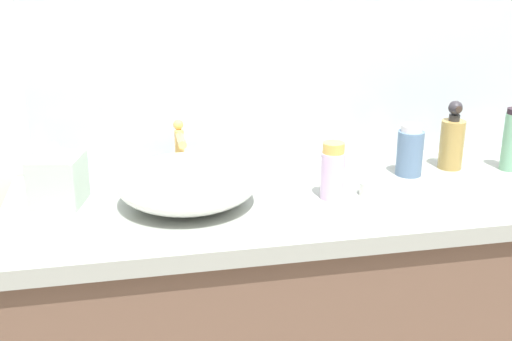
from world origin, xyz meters
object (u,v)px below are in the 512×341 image
spray_can (512,140)px  sink_basin (187,183)px  tissue_box (58,177)px  candle_jar (371,188)px  lotion_bottle (410,151)px  perfume_bottle (333,171)px  soap_dispenser (452,140)px

spray_can → sink_basin: bearing=-175.3°
tissue_box → candle_jar: size_ratio=2.78×
sink_basin → tissue_box: 0.32m
lotion_bottle → perfume_bottle: size_ratio=0.98×
sink_basin → spray_can: bearing=4.7°
lotion_bottle → spray_can: (0.30, -0.02, 0.02)m
perfume_bottle → spray_can: size_ratio=0.82×
tissue_box → candle_jar: tissue_box is taller
soap_dispenser → tissue_box: 1.09m
soap_dispenser → lotion_bottle: bearing=-168.2°
perfume_bottle → lotion_bottle: bearing=25.1°
soap_dispenser → perfume_bottle: bearing=-159.2°
perfume_bottle → candle_jar: (0.11, 0.00, -0.05)m
perfume_bottle → sink_basin: bearing=175.2°
sink_basin → perfume_bottle: 0.37m
sink_basin → soap_dispenser: bearing=9.1°
perfume_bottle → soap_dispenser: bearing=20.8°
soap_dispenser → tissue_box: bearing=-177.3°
lotion_bottle → tissue_box: 0.95m
spray_can → candle_jar: size_ratio=3.06×
lotion_bottle → perfume_bottle: bearing=-154.9°
soap_dispenser → perfume_bottle: (-0.41, -0.15, -0.01)m
lotion_bottle → spray_can: spray_can is taller
tissue_box → candle_jar: bearing=-7.5°
sink_basin → tissue_box: (-0.31, 0.07, 0.01)m
soap_dispenser → perfume_bottle: soap_dispenser is taller
soap_dispenser → spray_can: 0.17m
soap_dispenser → lotion_bottle: soap_dispenser is taller
soap_dispenser → spray_can: soap_dispenser is taller
spray_can → candle_jar: (-0.46, -0.11, -0.07)m
lotion_bottle → sink_basin: bearing=-171.5°
lotion_bottle → soap_dispenser: bearing=11.8°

